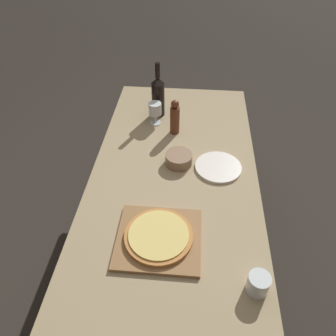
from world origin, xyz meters
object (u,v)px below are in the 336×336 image
at_px(pepper_mill, 175,118).
at_px(wine_glass, 155,110).
at_px(pizza, 159,236).
at_px(small_bowl, 179,159).
at_px(wine_bottle, 158,96).

relative_size(pepper_mill, wine_glass, 1.55).
height_order(pizza, small_bowl, small_bowl).
bearing_deg(pepper_mill, small_bowl, -81.48).
height_order(wine_bottle, wine_glass, wine_bottle).
bearing_deg(pepper_mill, wine_glass, 145.80).
relative_size(pizza, wine_bottle, 0.84).
bearing_deg(wine_bottle, small_bowl, -71.12).
distance_m(pizza, wine_bottle, 0.94).
bearing_deg(wine_glass, pepper_mill, -34.20).
relative_size(pepper_mill, small_bowl, 1.52).
bearing_deg(wine_glass, pizza, -82.53).
xyz_separation_m(wine_bottle, pepper_mill, (0.11, -0.18, -0.03)).
relative_size(wine_bottle, pepper_mill, 1.59).
bearing_deg(pizza, wine_bottle, 96.23).
distance_m(pizza, wine_glass, 0.84).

